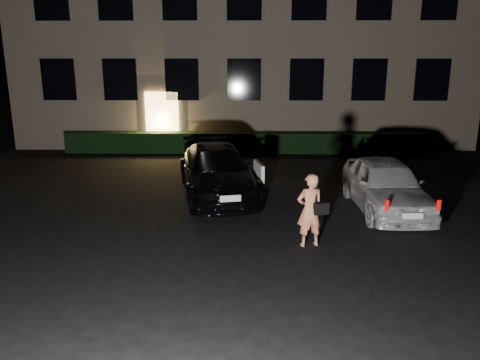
{
  "coord_description": "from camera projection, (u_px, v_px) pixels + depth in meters",
  "views": [
    {
      "loc": [
        0.15,
        -8.98,
        3.87
      ],
      "look_at": [
        -0.02,
        2.0,
        1.01
      ],
      "focal_mm": 35.0,
      "sensor_mm": 36.0,
      "label": 1
    }
  ],
  "objects": [
    {
      "name": "ground",
      "position": [
        240.0,
        251.0,
        9.67
      ],
      "size": [
        80.0,
        80.0,
        0.0
      ],
      "primitive_type": "plane",
      "color": "black",
      "rests_on": "ground"
    },
    {
      "name": "hatch",
      "position": [
        385.0,
        185.0,
        12.13
      ],
      "size": [
        1.72,
        4.07,
        1.37
      ],
      "rotation": [
        0.0,
        0.0,
        0.03
      ],
      "color": "silver",
      "rests_on": "ground"
    },
    {
      "name": "hedge",
      "position": [
        244.0,
        143.0,
        19.72
      ],
      "size": [
        15.0,
        0.7,
        0.85
      ],
      "primitive_type": "cube",
      "color": "black",
      "rests_on": "ground"
    },
    {
      "name": "man",
      "position": [
        310.0,
        210.0,
        9.79
      ],
      "size": [
        0.72,
        0.51,
        1.58
      ],
      "rotation": [
        0.0,
        0.0,
        3.4
      ],
      "color": "#D67B53",
      "rests_on": "ground"
    },
    {
      "name": "sedan",
      "position": [
        217.0,
        171.0,
        13.58
      ],
      "size": [
        2.87,
        5.12,
        1.4
      ],
      "rotation": [
        0.0,
        0.0,
        0.2
      ],
      "color": "black",
      "rests_on": "ground"
    },
    {
      "name": "building",
      "position": [
        245.0,
        13.0,
        22.66
      ],
      "size": [
        20.0,
        8.11,
        12.0
      ],
      "color": "#756553",
      "rests_on": "ground"
    }
  ]
}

